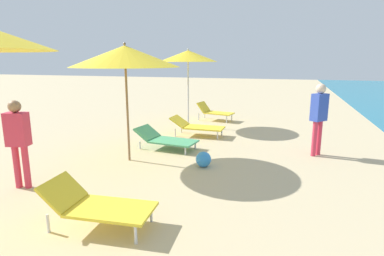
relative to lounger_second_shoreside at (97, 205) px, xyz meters
name	(u,v)px	position (x,y,z in m)	size (l,w,h in m)	color
lounger_second_shoreside	(97,205)	(0.00, 0.00, 0.00)	(1.49, 0.76, 0.63)	yellow
umbrella_third	(125,56)	(-0.98, 2.71, 1.95)	(2.30, 2.30, 2.56)	olive
lounger_third_shoreside	(165,139)	(-0.56, 3.83, -0.07)	(1.60, 0.86, 0.52)	#4CA572
umbrella_farthest	(188,56)	(-0.85, 6.60, 2.00)	(1.90, 1.90, 2.56)	silver
lounger_farthest_shoreside	(214,112)	(-0.25, 7.90, 0.01)	(1.39, 0.84, 0.66)	yellow
lounger_farthest_inland	(197,126)	(-0.19, 5.38, -0.02)	(1.56, 0.65, 0.55)	yellow
person_walking_near	(319,113)	(3.03, 4.34, 0.70)	(0.40, 0.42, 1.68)	#D8334C
person_walking_mid	(18,136)	(-2.02, 0.77, 0.61)	(0.40, 0.30, 1.55)	#D8334C
beach_ball	(203,159)	(0.72, 2.77, -0.16)	(0.33, 0.33, 0.33)	#338CD8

